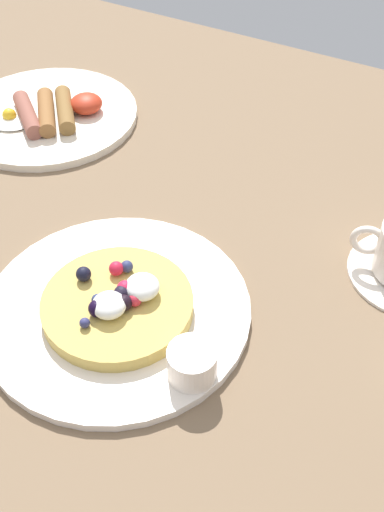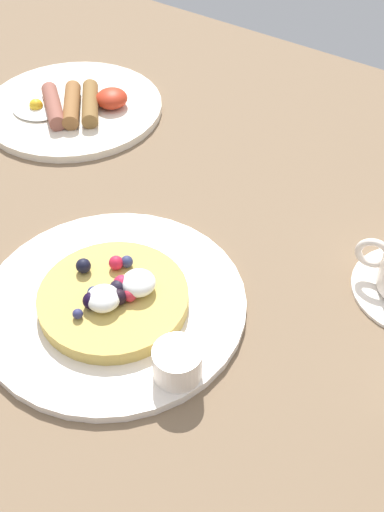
{
  "view_description": "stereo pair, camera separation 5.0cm",
  "coord_description": "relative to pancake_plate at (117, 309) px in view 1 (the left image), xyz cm",
  "views": [
    {
      "loc": [
        28.86,
        -37.91,
        51.0
      ],
      "look_at": [
        5.6,
        3.66,
        4.0
      ],
      "focal_mm": 44.1,
      "sensor_mm": 36.0,
      "label": 1
    },
    {
      "loc": [
        33.1,
        -35.24,
        51.0
      ],
      "look_at": [
        5.6,
        3.66,
        4.0
      ],
      "focal_mm": 44.1,
      "sensor_mm": 36.0,
      "label": 2
    }
  ],
  "objects": [
    {
      "name": "pancake_plate",
      "position": [
        0.0,
        0.0,
        0.0
      ],
      "size": [
        28.21,
        28.21,
        1.01
      ],
      "primitive_type": "cylinder",
      "color": "white",
      "rests_on": "ground_plane"
    },
    {
      "name": "syrup_ramekin",
      "position": [
        11.04,
        -3.54,
        2.23
      ],
      "size": [
        4.74,
        4.74,
        3.34
      ],
      "color": "white",
      "rests_on": "pancake_plate"
    },
    {
      "name": "fried_breakfast",
      "position": [
        -28.68,
        25.36,
        1.71
      ],
      "size": [
        14.62,
        12.95,
        2.79
      ],
      "color": "brown",
      "rests_on": "breakfast_plate"
    },
    {
      "name": "breakfast_plate",
      "position": [
        -30.2,
        26.22,
        0.06
      ],
      "size": [
        26.62,
        26.62,
        1.14
      ],
      "primitive_type": "cylinder",
      "color": "white",
      "rests_on": "ground_plane"
    },
    {
      "name": "pancake_with_berries",
      "position": [
        0.53,
        -0.34,
        1.66
      ],
      "size": [
        15.74,
        15.74,
        3.81
      ],
      "color": "tan",
      "rests_on": "pancake_plate"
    },
    {
      "name": "ground_plane",
      "position": [
        -0.88,
        4.11,
        -2.01
      ],
      "size": [
        156.49,
        122.09,
        3.0
      ],
      "primitive_type": "cube",
      "color": "brown"
    }
  ]
}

